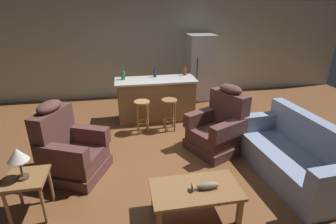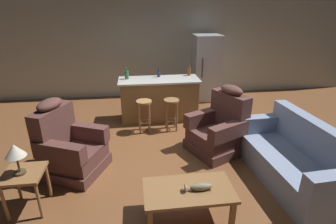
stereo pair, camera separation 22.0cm
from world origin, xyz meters
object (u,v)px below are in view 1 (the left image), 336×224
table_lamp (18,156)px  kitchen_island (156,99)px  coffee_table (195,192)px  end_table (27,184)px  refrigerator (200,68)px  bar_stool_right (169,109)px  bottle_short_amber (155,73)px  bottle_tall_green (185,71)px  recliner_near_island (219,128)px  recliner_near_lamp (69,150)px  bar_stool_left (142,111)px  fish_figurine (205,186)px  couch (294,156)px  bottle_wine_dark (123,75)px

table_lamp → kitchen_island: table_lamp is taller
coffee_table → table_lamp: size_ratio=2.68×
end_table → refrigerator: size_ratio=0.32×
table_lamp → bar_stool_right: 3.06m
refrigerator → bottle_short_amber: 1.72m
kitchen_island → refrigerator: refrigerator is taller
table_lamp → bottle_tall_green: bottle_tall_green is taller
recliner_near_island → bar_stool_right: bearing=-77.6°
recliner_near_lamp → bar_stool_left: bearing=69.8°
bottle_tall_green → kitchen_island: bearing=-161.6°
recliner_near_island → kitchen_island: recliner_near_island is taller
bar_stool_left → bottle_tall_green: (1.11, 0.87, 0.57)m
fish_figurine → bottle_short_amber: (-0.15, 3.35, 0.57)m
coffee_table → recliner_near_lamp: (-1.67, 1.22, 0.06)m
recliner_near_island → bottle_tall_green: bearing=-109.2°
fish_figurine → recliner_near_island: size_ratio=0.28×
bar_stool_left → bar_stool_right: same height
coffee_table → refrigerator: refrigerator is taller
fish_figurine → couch: couch is taller
bottle_tall_green → bottle_short_amber: size_ratio=1.12×
recliner_near_lamp → bar_stool_left: 1.78m
bottle_wine_dark → kitchen_island: bearing=-8.2°
bar_stool_right → refrigerator: bearing=56.6°
fish_figurine → table_lamp: 2.24m
fish_figurine → table_lamp: (-2.16, 0.42, 0.41)m
kitchen_island → bottle_tall_green: bottle_tall_green is taller
coffee_table → kitchen_island: 3.12m
table_lamp → bottle_short_amber: bottle_short_amber is taller
refrigerator → bottle_short_amber: refrigerator is taller
recliner_near_lamp → kitchen_island: 2.49m
table_lamp → bar_stool_left: size_ratio=0.60×
recliner_near_island → bar_stool_right: 1.20m
bottle_wine_dark → table_lamp: bearing=-114.4°
bar_stool_right → coffee_table: bearing=-93.2°
couch → end_table: bearing=-1.1°
bar_stool_right → bottle_short_amber: size_ratio=3.02×
bottle_tall_green → recliner_near_lamp: bearing=-137.5°
kitchen_island → refrigerator: bearing=40.6°
end_table → bottle_short_amber: bearing=55.7°
refrigerator → end_table: bearing=-130.7°
table_lamp → refrigerator: size_ratio=0.23×
kitchen_island → fish_figurine: bearing=-87.0°
couch → bar_stool_left: couch is taller
recliner_near_lamp → recliner_near_island: 2.56m
recliner_near_lamp → bar_stool_right: size_ratio=1.76×
end_table → table_lamp: table_lamp is taller
fish_figurine → end_table: bearing=168.4°
table_lamp → couch: bearing=2.5°
bar_stool_left → bottle_wine_dark: 0.99m
recliner_near_lamp → table_lamp: (-0.38, -0.83, 0.45)m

